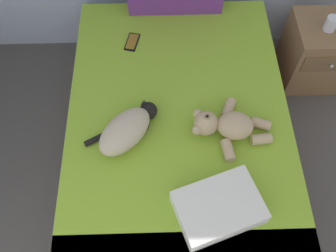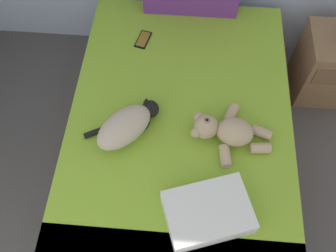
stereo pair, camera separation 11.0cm
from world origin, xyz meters
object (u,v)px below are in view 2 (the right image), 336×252
at_px(nightstand, 332,66).
at_px(throw_pillow, 208,212).
at_px(bed, 179,137).
at_px(cat, 127,125).
at_px(cell_phone, 143,39).
at_px(teddy_bear, 226,131).

bearing_deg(nightstand, throw_pillow, -125.80).
bearing_deg(bed, cat, -157.09).
bearing_deg(cell_phone, throw_pillow, -68.48).
relative_size(teddy_bear, nightstand, 0.88).
bearing_deg(teddy_bear, throw_pillow, -100.99).
xyz_separation_m(cell_phone, throw_pillow, (0.44, -1.13, 0.05)).
xyz_separation_m(cell_phone, nightstand, (1.31, 0.08, -0.24)).
xyz_separation_m(bed, nightstand, (1.04, 0.65, 0.02)).
relative_size(cell_phone, nightstand, 0.31).
bearing_deg(cell_phone, cat, -90.54).
xyz_separation_m(bed, throw_pillow, (0.17, -0.56, 0.30)).
bearing_deg(nightstand, cell_phone, -176.40).
distance_m(bed, cell_phone, 0.68).
relative_size(teddy_bear, cell_phone, 2.80).
height_order(bed, nightstand, nightstand).
distance_m(cat, throw_pillow, 0.63).
distance_m(teddy_bear, cell_phone, 0.86).
bearing_deg(cell_phone, bed, -63.82).
height_order(cell_phone, nightstand, nightstand).
xyz_separation_m(throw_pillow, nightstand, (0.87, 1.21, -0.29)).
distance_m(teddy_bear, throw_pillow, 0.46).
bearing_deg(bed, nightstand, 32.06).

